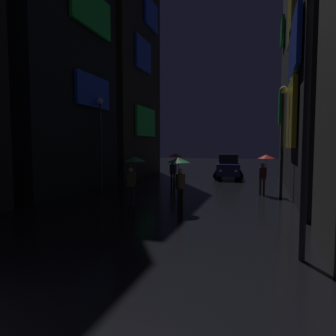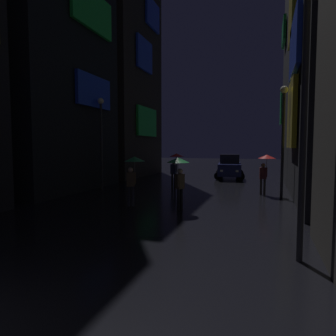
# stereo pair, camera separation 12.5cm
# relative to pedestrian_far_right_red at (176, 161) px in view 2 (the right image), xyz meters

# --- Properties ---
(building_left_far) EXTENTS (4.25, 8.07, 22.04)m
(building_left_far) POSITION_rel_pedestrian_far_right_red_xyz_m (-6.48, 6.16, 9.35)
(building_left_far) COLOR #2D2826
(building_left_far) RESTS_ON ground
(building_right_far) EXTENTS (4.25, 8.56, 15.49)m
(building_right_far) POSITION_rel_pedestrian_far_right_red_xyz_m (8.50, 6.41, 6.08)
(building_right_far) COLOR black
(building_right_far) RESTS_ON ground
(pedestrian_far_right_red) EXTENTS (0.90, 0.90, 2.12)m
(pedestrian_far_right_red) POSITION_rel_pedestrian_far_right_red_xyz_m (0.00, 0.00, 0.00)
(pedestrian_far_right_red) COLOR black
(pedestrian_far_right_red) RESTS_ON ground
(pedestrian_midstreet_left_green) EXTENTS (0.90, 0.90, 2.12)m
(pedestrian_midstreet_left_green) POSITION_rel_pedestrian_far_right_red_xyz_m (-0.11, -5.89, 0.00)
(pedestrian_midstreet_left_green) COLOR #2D2D38
(pedestrian_midstreet_left_green) RESTS_ON ground
(pedestrian_midstreet_centre_red) EXTENTS (0.90, 0.90, 2.12)m
(pedestrian_midstreet_centre_red) POSITION_rel_pedestrian_far_right_red_xyz_m (5.24, -1.08, 0.00)
(pedestrian_midstreet_centre_red) COLOR #38332D
(pedestrian_midstreet_centre_red) RESTS_ON ground
(pedestrian_foreground_left_green) EXTENTS (0.90, 0.90, 2.12)m
(pedestrian_foreground_left_green) POSITION_rel_pedestrian_far_right_red_xyz_m (1.96, -6.11, 0.00)
(pedestrian_foreground_left_green) COLOR black
(pedestrian_foreground_left_green) RESTS_ON ground
(car_distant) EXTENTS (2.54, 4.28, 1.92)m
(car_distant) POSITION_rel_pedestrian_far_right_red_xyz_m (2.54, 6.41, -0.74)
(car_distant) COLOR navy
(car_distant) RESTS_ON ground
(streetlamp_left_far) EXTENTS (0.36, 0.36, 5.37)m
(streetlamp_left_far) POSITION_rel_pedestrian_far_right_red_xyz_m (-4.00, -1.93, 1.70)
(streetlamp_left_far) COLOR #2D2D33
(streetlamp_left_far) RESTS_ON ground
(streetlamp_right_far) EXTENTS (0.36, 0.36, 5.44)m
(streetlamp_right_far) POSITION_rel_pedestrian_far_right_red_xyz_m (6.00, -1.99, 1.74)
(streetlamp_right_far) COLOR #2D2D33
(streetlamp_right_far) RESTS_ON ground
(streetlamp_right_near) EXTENTS (0.36, 0.36, 6.32)m
(streetlamp_right_near) POSITION_rel_pedestrian_far_right_red_xyz_m (6.00, -10.38, 2.21)
(streetlamp_right_near) COLOR #2D2D33
(streetlamp_right_near) RESTS_ON ground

